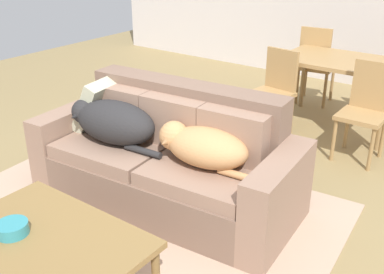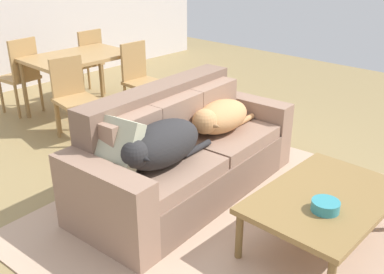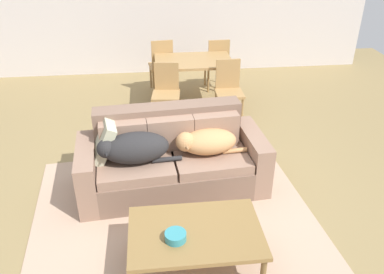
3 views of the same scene
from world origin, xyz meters
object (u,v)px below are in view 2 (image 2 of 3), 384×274
object	(u,v)px
dog_on_right_cushion	(219,117)
bowl_on_coffee_table	(325,206)
dog_on_left_cushion	(161,145)
couch	(183,154)
coffee_table	(325,200)
dining_table	(78,61)
dining_chair_far_left	(21,73)
dining_chair_near_left	(73,94)
dining_chair_near_right	(140,77)
throw_pillow_by_left_arm	(111,148)
dining_chair_far_right	(87,60)

from	to	relation	value
dog_on_right_cushion	bowl_on_coffee_table	xyz separation A→B (m)	(-0.42, -1.24, -0.16)
dog_on_left_cushion	bowl_on_coffee_table	size ratio (longest dim) A/B	4.85
couch	coffee_table	world-z (taller)	couch
dining_table	dog_on_left_cushion	bearing A→B (deg)	-110.49
dining_table	dining_chair_far_left	world-z (taller)	dining_chair_far_left
couch	dining_table	bearing A→B (deg)	72.88
dining_table	dining_chair_near_left	xyz separation A→B (m)	(-0.47, -0.58, -0.18)
bowl_on_coffee_table	dining_chair_near_right	world-z (taller)	dining_chair_near_right
dog_on_left_cushion	dining_chair_near_left	xyz separation A→B (m)	(0.44, 1.85, -0.13)
dog_on_left_cushion	dining_chair_far_left	bearing A→B (deg)	77.27
dining_chair_far_left	throw_pillow_by_left_arm	bearing A→B (deg)	68.36
dining_chair_far_left	dining_table	bearing A→B (deg)	126.15
dog_on_left_cushion	dining_chair_near_left	bearing A→B (deg)	72.09
dining_chair_near_left	dining_chair_far_left	distance (m)	1.10
dog_on_left_cushion	dog_on_right_cushion	bearing A→B (deg)	2.33
dog_on_right_cushion	dining_chair_far_left	bearing A→B (deg)	92.44
dining_chair_near_right	dining_chair_far_right	size ratio (longest dim) A/B	0.97
dog_on_right_cushion	dining_chair_near_left	world-z (taller)	dining_chair_near_left
bowl_on_coffee_table	dining_chair_near_left	world-z (taller)	dining_chair_near_left
dining_chair_far_left	dog_on_right_cushion	bearing A→B (deg)	90.26
couch	dog_on_left_cushion	size ratio (longest dim) A/B	2.41
couch	dining_table	world-z (taller)	couch
bowl_on_coffee_table	dining_table	world-z (taller)	dining_table
coffee_table	dining_chair_far_right	size ratio (longest dim) A/B	1.24
coffee_table	dining_chair_near_right	xyz separation A→B (m)	(0.84, 2.90, 0.13)
throw_pillow_by_left_arm	coffee_table	world-z (taller)	throw_pillow_by_left_arm
dining_chair_near_right	dining_chair_near_left	bearing A→B (deg)	179.46
couch	dining_chair_far_left	xyz separation A→B (m)	(0.01, 2.78, 0.18)
dog_on_left_cushion	bowl_on_coffee_table	distance (m)	1.22
dining_table	dining_chair_near_right	bearing A→B (deg)	-52.16
coffee_table	dining_chair_far_right	distance (m)	4.13
dog_on_left_cushion	dining_chair_far_right	bearing A→B (deg)	60.32
throw_pillow_by_left_arm	dining_chair_far_right	world-z (taller)	dining_chair_far_right
bowl_on_coffee_table	dining_chair_far_right	xyz separation A→B (m)	(1.04, 4.12, 0.08)
dog_on_left_cushion	dining_chair_near_left	size ratio (longest dim) A/B	1.00
couch	bowl_on_coffee_table	xyz separation A→B (m)	(-0.06, -1.32, 0.09)
dog_on_left_cushion	throw_pillow_by_left_arm	distance (m)	0.36
dining_chair_near_left	dining_table	bearing A→B (deg)	57.93
couch	bowl_on_coffee_table	world-z (taller)	couch
coffee_table	bowl_on_coffee_table	world-z (taller)	bowl_on_coffee_table
dog_on_left_cushion	dog_on_right_cushion	size ratio (longest dim) A/B	1.12
coffee_table	bowl_on_coffee_table	size ratio (longest dim) A/B	6.31
dining_chair_near_left	dining_chair_near_right	distance (m)	0.93
dining_chair_near_left	throw_pillow_by_left_arm	bearing A→B (deg)	-107.03
couch	throw_pillow_by_left_arm	world-z (taller)	couch
dog_on_left_cushion	dining_chair_far_right	distance (m)	3.28
couch	dining_chair_far_right	xyz separation A→B (m)	(0.98, 2.80, 0.17)
coffee_table	dining_table	world-z (taller)	dining_table
dog_on_left_cushion	dining_chair_near_right	distance (m)	2.30
couch	throw_pillow_by_left_arm	bearing A→B (deg)	176.09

